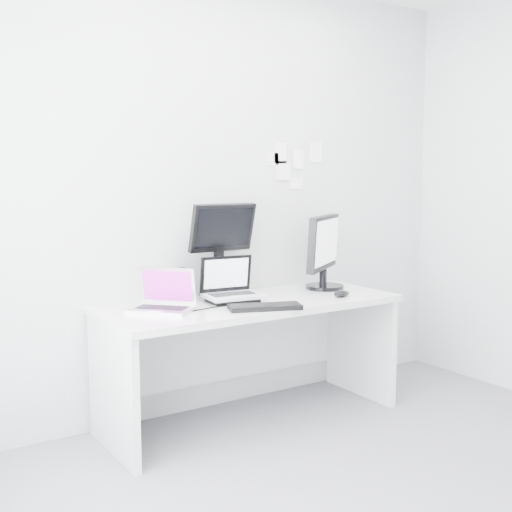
# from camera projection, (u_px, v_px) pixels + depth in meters

# --- Properties ---
(ground) EXTENTS (3.60, 3.60, 0.00)m
(ground) POSITION_uv_depth(u_px,v_px,m) (403.00, 507.00, 2.88)
(ground) COLOR #5B5B60
(ground) RESTS_ON ground
(back_wall) EXTENTS (3.60, 0.00, 3.60)m
(back_wall) POSITION_uv_depth(u_px,v_px,m) (221.00, 195.00, 4.05)
(back_wall) COLOR #B5B8BA
(back_wall) RESTS_ON ground
(desk) EXTENTS (1.80, 0.70, 0.73)m
(desk) POSITION_uv_depth(u_px,v_px,m) (251.00, 361.00, 3.87)
(desk) COLOR silver
(desk) RESTS_ON ground
(macbook) EXTENTS (0.41, 0.41, 0.25)m
(macbook) POSITION_uv_depth(u_px,v_px,m) (161.00, 290.00, 3.51)
(macbook) COLOR silver
(macbook) RESTS_ON desk
(speaker) EXTENTS (0.09, 0.09, 0.19)m
(speaker) POSITION_uv_depth(u_px,v_px,m) (180.00, 284.00, 3.89)
(speaker) COLOR black
(speaker) RESTS_ON desk
(dell_laptop) EXTENTS (0.35, 0.29, 0.27)m
(dell_laptop) POSITION_uv_depth(u_px,v_px,m) (233.00, 279.00, 3.78)
(dell_laptop) COLOR silver
(dell_laptop) RESTS_ON desk
(rear_monitor) EXTENTS (0.44, 0.18, 0.59)m
(rear_monitor) POSITION_uv_depth(u_px,v_px,m) (221.00, 249.00, 3.95)
(rear_monitor) COLOR black
(rear_monitor) RESTS_ON desk
(samsung_monitor) EXTENTS (0.59, 0.52, 0.50)m
(samsung_monitor) POSITION_uv_depth(u_px,v_px,m) (325.00, 251.00, 4.23)
(samsung_monitor) COLOR black
(samsung_monitor) RESTS_ON desk
(keyboard) EXTENTS (0.43, 0.27, 0.03)m
(keyboard) POSITION_uv_depth(u_px,v_px,m) (265.00, 307.00, 3.59)
(keyboard) COLOR black
(keyboard) RESTS_ON desk
(mouse) EXTENTS (0.14, 0.10, 0.04)m
(mouse) POSITION_uv_depth(u_px,v_px,m) (342.00, 294.00, 3.96)
(mouse) COLOR black
(mouse) RESTS_ON desk
(wall_note_0) EXTENTS (0.10, 0.00, 0.14)m
(wall_note_0) POSITION_uv_depth(u_px,v_px,m) (280.00, 153.00, 4.25)
(wall_note_0) COLOR white
(wall_note_0) RESTS_ON back_wall
(wall_note_1) EXTENTS (0.09, 0.00, 0.13)m
(wall_note_1) POSITION_uv_depth(u_px,v_px,m) (299.00, 159.00, 4.34)
(wall_note_1) COLOR white
(wall_note_1) RESTS_ON back_wall
(wall_note_2) EXTENTS (0.10, 0.00, 0.14)m
(wall_note_2) POSITION_uv_depth(u_px,v_px,m) (316.00, 152.00, 4.42)
(wall_note_2) COLOR white
(wall_note_2) RESTS_ON back_wall
(wall_note_3) EXTENTS (0.11, 0.00, 0.08)m
(wall_note_3) POSITION_uv_depth(u_px,v_px,m) (296.00, 183.00, 4.35)
(wall_note_3) COLOR white
(wall_note_3) RESTS_ON back_wall
(wall_note_4) EXTENTS (0.09, 0.00, 0.08)m
(wall_note_4) POSITION_uv_depth(u_px,v_px,m) (273.00, 159.00, 4.23)
(wall_note_4) COLOR white
(wall_note_4) RESTS_ON back_wall
(wall_note_5) EXTENTS (0.12, 0.00, 0.13)m
(wall_note_5) POSITION_uv_depth(u_px,v_px,m) (283.00, 171.00, 4.28)
(wall_note_5) COLOR white
(wall_note_5) RESTS_ON back_wall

